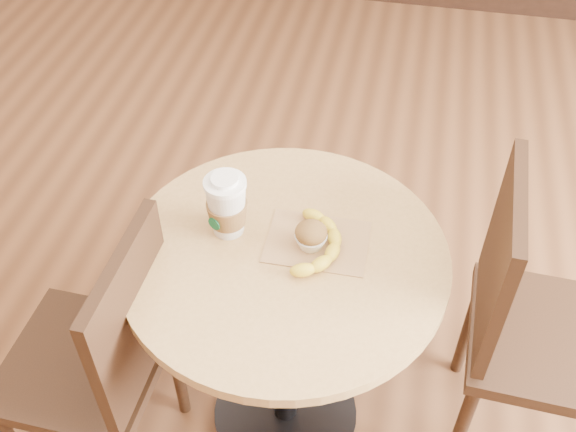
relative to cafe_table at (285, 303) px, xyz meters
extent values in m
cylinder|color=black|center=(0.00, 0.00, -0.55)|extent=(0.44, 0.44, 0.02)
cylinder|color=black|center=(0.00, 0.00, -0.18)|extent=(0.07, 0.07, 0.72)
cylinder|color=tan|center=(0.00, 0.00, 0.18)|extent=(0.78, 0.78, 0.03)
cube|color=black|center=(-0.48, -0.20, -0.12)|extent=(0.40, 0.40, 0.04)
cylinder|color=black|center=(-0.64, -0.03, -0.34)|extent=(0.03, 0.03, 0.44)
cylinder|color=black|center=(-0.31, -0.04, -0.34)|extent=(0.03, 0.03, 0.44)
cube|color=black|center=(-0.31, -0.21, 0.12)|extent=(0.04, 0.37, 0.41)
cube|color=black|center=(0.68, 0.10, -0.10)|extent=(0.43, 0.43, 0.04)
cylinder|color=black|center=(0.50, -0.07, -0.33)|extent=(0.04, 0.04, 0.46)
cylinder|color=black|center=(0.52, 0.28, -0.33)|extent=(0.04, 0.04, 0.46)
cube|color=black|center=(0.50, 0.10, 0.16)|extent=(0.05, 0.39, 0.43)
cube|color=#AD8253|center=(0.07, 0.05, 0.19)|extent=(0.24, 0.18, 0.00)
cylinder|color=white|center=(-0.15, 0.05, 0.34)|extent=(0.10, 0.10, 0.01)
cylinder|color=white|center=(-0.15, 0.05, 0.35)|extent=(0.06, 0.06, 0.01)
cylinder|color=#074D2B|center=(-0.17, 0.00, 0.25)|extent=(0.03, 0.02, 0.03)
ellipsoid|color=brown|center=(0.06, 0.03, 0.24)|extent=(0.08, 0.08, 0.05)
ellipsoid|color=beige|center=(0.06, 0.03, 0.25)|extent=(0.03, 0.03, 0.02)
camera|label=1|loc=(0.22, -1.04, 1.36)|focal=42.00mm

